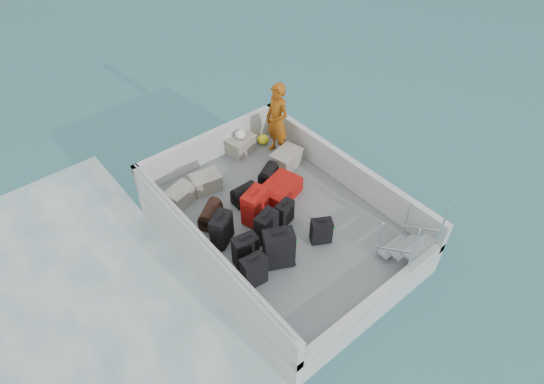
{
  "coord_description": "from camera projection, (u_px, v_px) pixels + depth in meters",
  "views": [
    {
      "loc": [
        -3.99,
        -4.6,
        7.12
      ],
      "look_at": [
        0.11,
        0.39,
        1.0
      ],
      "focal_mm": 30.0,
      "sensor_mm": 36.0,
      "label": 1
    }
  ],
  "objects": [
    {
      "name": "suitcase_1",
      "position": [
        246.0,
        251.0,
        7.9
      ],
      "size": [
        0.47,
        0.32,
        0.65
      ],
      "primitive_type": "cube",
      "rotation": [
        0.0,
        0.0,
        -0.17
      ],
      "color": "black",
      "rests_on": "deck"
    },
    {
      "name": "suitcase_7",
      "position": [
        284.0,
        213.0,
        8.64
      ],
      "size": [
        0.41,
        0.3,
        0.52
      ],
      "primitive_type": "cube",
      "rotation": [
        0.0,
        0.0,
        0.25
      ],
      "color": "black",
      "rests_on": "deck"
    },
    {
      "name": "duffel_0",
      "position": [
        211.0,
        216.0,
        8.73
      ],
      "size": [
        0.64,
        0.57,
        0.32
      ],
      "primitive_type": null,
      "rotation": [
        0.0,
        0.0,
        0.61
      ],
      "color": "black",
      "rests_on": "deck"
    },
    {
      "name": "crate_2",
      "position": [
        241.0,
        145.0,
        10.31
      ],
      "size": [
        0.67,
        0.53,
        0.36
      ],
      "primitive_type": "cube",
      "rotation": [
        0.0,
        0.0,
        0.21
      ],
      "color": "gray",
      "rests_on": "deck"
    },
    {
      "name": "passenger",
      "position": [
        277.0,
        121.0,
        9.82
      ],
      "size": [
        0.42,
        0.65,
        1.74
      ],
      "primitive_type": "imported",
      "rotation": [
        0.0,
        0.0,
        -1.58
      ],
      "color": "orange",
      "rests_on": "deck"
    },
    {
      "name": "ground",
      "position": [
        280.0,
        240.0,
        9.31
      ],
      "size": [
        160.0,
        160.0,
        0.0
      ],
      "primitive_type": "plane",
      "color": "#194F57",
      "rests_on": "ground"
    },
    {
      "name": "suitcase_3",
      "position": [
        279.0,
        249.0,
        7.83
      ],
      "size": [
        0.61,
        0.51,
        0.8
      ],
      "primitive_type": "cube",
      "rotation": [
        0.0,
        0.0,
        -0.47
      ],
      "color": "black",
      "rests_on": "deck"
    },
    {
      "name": "duffel_2",
      "position": [
        269.0,
        176.0,
        9.57
      ],
      "size": [
        0.54,
        0.48,
        0.32
      ],
      "primitive_type": null,
      "rotation": [
        0.0,
        0.0,
        0.49
      ],
      "color": "black",
      "rests_on": "deck"
    },
    {
      "name": "deck_fittings",
      "position": [
        305.0,
        207.0,
        8.61
      ],
      "size": [
        3.6,
        5.0,
        0.9
      ],
      "color": "#BABFBF",
      "rests_on": "deck"
    },
    {
      "name": "white_bag",
      "position": [
        240.0,
        136.0,
        10.13
      ],
      "size": [
        0.24,
        0.24,
        0.18
      ],
      "primitive_type": "ellipsoid",
      "color": "white",
      "rests_on": "crate_2"
    },
    {
      "name": "suitcase_2",
      "position": [
        222.0,
        229.0,
        8.25
      ],
      "size": [
        0.53,
        0.47,
        0.66
      ],
      "primitive_type": "cube",
      "rotation": [
        0.0,
        0.0,
        0.53
      ],
      "color": "black",
      "rests_on": "deck"
    },
    {
      "name": "suitcase_5",
      "position": [
        255.0,
        206.0,
        8.64
      ],
      "size": [
        0.59,
        0.46,
        0.72
      ],
      "primitive_type": "cube",
      "rotation": [
        0.0,
        0.0,
        0.33
      ],
      "color": "#AB0D0D",
      "rests_on": "deck"
    },
    {
      "name": "crate_0",
      "position": [
        181.0,
        196.0,
        9.13
      ],
      "size": [
        0.61,
        0.5,
        0.32
      ],
      "primitive_type": "cube",
      "rotation": [
        0.0,
        0.0,
        0.28
      ],
      "color": "gray",
      "rests_on": "deck"
    },
    {
      "name": "suitcase_0",
      "position": [
        254.0,
        271.0,
        7.58
      ],
      "size": [
        0.44,
        0.28,
        0.65
      ],
      "primitive_type": "cube",
      "rotation": [
        0.0,
        0.0,
        -0.12
      ],
      "color": "black",
      "rests_on": "deck"
    },
    {
      "name": "deck",
      "position": [
        280.0,
        220.0,
        8.89
      ],
      "size": [
        3.3,
        4.7,
        0.02
      ],
      "primitive_type": "cube",
      "color": "slate",
      "rests_on": "ferry_hull"
    },
    {
      "name": "suitcase_6",
      "position": [
        321.0,
        231.0,
        8.3
      ],
      "size": [
        0.44,
        0.39,
        0.53
      ],
      "primitive_type": "cube",
      "rotation": [
        0.0,
        0.0,
        -0.52
      ],
      "color": "black",
      "rests_on": "deck"
    },
    {
      "name": "yellow_bag",
      "position": [
        263.0,
        139.0,
        10.59
      ],
      "size": [
        0.28,
        0.26,
        0.22
      ],
      "primitive_type": "ellipsoid",
      "color": "#FBF51B",
      "rests_on": "deck"
    },
    {
      "name": "suitcase_4",
      "position": [
        266.0,
        227.0,
        8.3
      ],
      "size": [
        0.49,
        0.37,
        0.65
      ],
      "primitive_type": "cube",
      "rotation": [
        0.0,
        0.0,
        0.29
      ],
      "color": "black",
      "rests_on": "deck"
    },
    {
      "name": "ferry_hull",
      "position": [
        280.0,
        230.0,
        9.11
      ],
      "size": [
        3.6,
        5.0,
        0.6
      ],
      "primitive_type": "cube",
      "color": "silver",
      "rests_on": "ground"
    },
    {
      "name": "duffel_1",
      "position": [
        244.0,
        196.0,
        9.14
      ],
      "size": [
        0.49,
        0.3,
        0.32
      ],
      "primitive_type": null,
      "rotation": [
        0.0,
        0.0,
        0.0
      ],
      "color": "black",
      "rests_on": "deck"
    },
    {
      "name": "suitcase_8",
      "position": [
        280.0,
        190.0,
        9.24
      ],
      "size": [
        1.0,
        0.79,
        0.34
      ],
      "primitive_type": "cube",
      "rotation": [
        0.0,
        0.0,
        1.85
      ],
      "color": "#AB0D0D",
      "rests_on": "deck"
    },
    {
      "name": "crate_3",
      "position": [
        287.0,
        160.0,
        9.93
      ],
      "size": [
        0.7,
        0.56,
        0.37
      ],
      "primitive_type": "cube",
      "rotation": [
        0.0,
        0.0,
        0.24
      ],
      "color": "gray",
      "rests_on": "deck"
    },
    {
      "name": "crate_1",
      "position": [
        206.0,
        183.0,
        9.4
      ],
      "size": [
        0.63,
        0.49,
        0.34
      ],
      "primitive_type": "cube",
      "rotation": [
        0.0,
        0.0,
        -0.17
      ],
      "color": "gray",
      "rests_on": "deck"
    }
  ]
}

